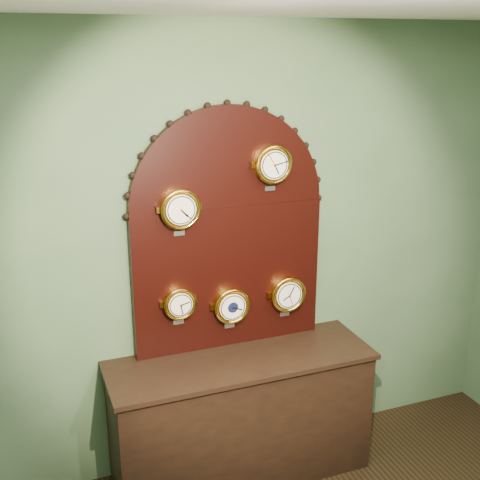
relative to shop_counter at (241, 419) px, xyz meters
name	(u,v)px	position (x,y,z in m)	size (l,w,h in m)	color
wall_back	(226,256)	(0.00, 0.27, 1.00)	(4.00, 4.00, 0.00)	#476444
shop_counter	(241,419)	(0.00, 0.00, 0.00)	(1.60, 0.50, 0.80)	black
display_board	(228,223)	(0.00, 0.22, 1.23)	(1.26, 0.06, 1.53)	black
roman_clock	(180,209)	(-0.31, 0.15, 1.36)	(0.24, 0.08, 0.29)	gold
arabic_clock	(273,164)	(0.26, 0.15, 1.58)	(0.23, 0.08, 0.28)	gold
hygrometer	(179,303)	(-0.34, 0.15, 0.78)	(0.20, 0.08, 0.25)	gold
barometer	(231,305)	(-0.01, 0.15, 0.72)	(0.23, 0.08, 0.28)	gold
tide_clock	(287,294)	(0.37, 0.15, 0.74)	(0.23, 0.08, 0.28)	gold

